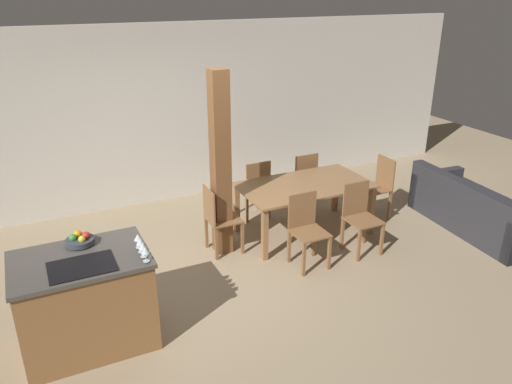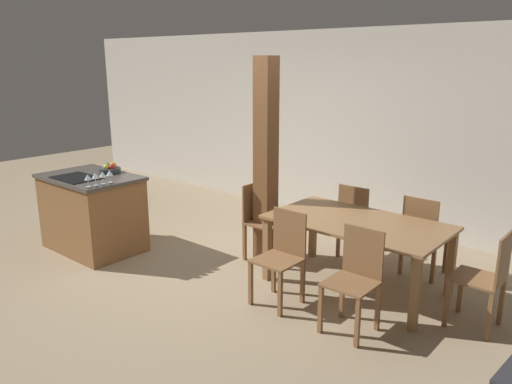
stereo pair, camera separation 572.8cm
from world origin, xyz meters
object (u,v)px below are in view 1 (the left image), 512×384
Objects in this scene: wine_glass_end at (138,237)px; fruit_bowl at (80,240)px; dining_table at (304,190)px; couch at (477,211)px; wine_glass_near at (145,251)px; dining_chair_far_left at (255,188)px; dining_chair_foot_end at (378,186)px; wine_glass_far at (140,242)px; dining_chair_head_end at (218,218)px; timber_post at (221,166)px; dining_chair_far_right at (302,179)px; dining_chair_near_left at (307,228)px; kitchen_island at (86,301)px; wine_glass_middle at (143,246)px; dining_chair_near_right at (360,216)px.

fruit_bowl is at bearing 146.29° from wine_glass_end.
dining_table is 2.48m from couch.
wine_glass_near is 3.07m from dining_chair_far_left.
dining_table is 1.96× the size of dining_chair_foot_end.
wine_glass_far is at bearing 43.43° from dining_chair_far_left.
couch is at bearing -22.60° from dining_table.
timber_post is (0.05, 0.01, 0.69)m from dining_chair_head_end.
fruit_bowl is 0.29× the size of dining_chair_far_right.
fruit_bowl is 0.29× the size of dining_chair_near_left.
fruit_bowl is at bearing 128.91° from wine_glass_near.
dining_chair_far_left is (0.00, 1.45, 0.00)m from dining_chair_near_left.
wine_glass_end is 0.16× the size of dining_chair_head_end.
dining_chair_far_left is at bearing 41.65° from timber_post.
wine_glass_far and wine_glass_end have the same top height.
dining_table is (3.02, 1.11, 0.16)m from kitchen_island.
couch reaches higher than dining_table.
wine_glass_far is at bearing -40.62° from fruit_bowl.
kitchen_island is 0.52× the size of timber_post.
wine_glass_middle reaches higher than dining_table.
dining_table is (2.49, 1.44, -0.41)m from wine_glass_near.
fruit_bowl reaches higher than couch.
timber_post is (-1.59, 0.73, 0.69)m from dining_chair_near_right.
dining_chair_head_end is (-1.64, 0.72, 0.00)m from dining_chair_near_right.
timber_post is at bearing 78.94° from couch.
wine_glass_near is 0.16× the size of dining_chair_foot_end.
wine_glass_middle reaches higher than dining_chair_foot_end.
timber_post is (1.30, 1.27, 0.11)m from wine_glass_far.
kitchen_island is at bearing 34.92° from dining_chair_far_left.
fruit_bowl is 0.15× the size of dining_table.
dining_chair_head_end is (-0.85, -0.72, 0.00)m from dining_chair_far_left.
dining_chair_far_left is at bearing 45.94° from wine_glass_near.
wine_glass_near is 1.00× the size of wine_glass_middle.
wine_glass_near and wine_glass_middle have the same top height.
dining_chair_head_end and dining_chair_foot_end have the same top height.
wine_glass_end is at bearing -167.99° from dining_chair_near_left.
dining_table is at bearing 118.58° from dining_chair_far_left.
dining_chair_far_right is 1.12m from dining_chair_foot_end.
wine_glass_end is 0.08× the size of dining_table.
kitchen_island reaches higher than dining_table.
dining_chair_far_right is (0.39, 0.72, -0.16)m from dining_table.
dining_chair_near_left is 1.12m from dining_chair_head_end.
kitchen_island is 1.35× the size of dining_chair_far_left.
wine_glass_far is 2.24m from dining_chair_near_left.
dining_chair_near_left is (2.62, 0.38, 0.01)m from kitchen_island.
kitchen_island is 0.82m from wine_glass_middle.
timber_post is (-0.80, -0.71, 0.69)m from dining_chair_far_left.
wine_glass_middle is at bearing -167.72° from dining_chair_near_right.
dining_chair_near_left is (2.57, 0.13, -0.51)m from fruit_bowl.
wine_glass_far reaches higher than dining_chair_head_end.
dining_chair_near_left and dining_chair_head_end have the same top height.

